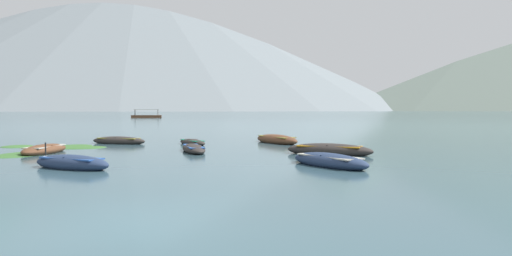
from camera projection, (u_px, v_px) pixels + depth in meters
ground_plane at (246, 111)px, 1506.80m from camera, size 6000.00×6000.00×0.00m
mountain_1 at (141, 38)px, 1362.89m from camera, size 1605.28×1605.28×446.01m
mountain_2 at (344, 65)px, 1716.70m from camera, size 1346.44×1346.44×349.32m
rowboat_0 at (276, 140)px, 29.06m from camera, size 3.28×4.65×0.70m
rowboat_1 at (45, 150)px, 22.17m from camera, size 1.50×3.71×0.57m
rowboat_2 at (192, 142)px, 27.79m from camera, size 2.40×3.09×0.43m
rowboat_3 at (72, 163)px, 16.38m from camera, size 3.60×2.52×0.64m
rowboat_4 at (194, 149)px, 22.97m from camera, size 2.04×4.07×0.48m
rowboat_5 at (329, 161)px, 17.07m from camera, size 3.17×3.97×0.63m
rowboat_6 at (329, 150)px, 21.49m from camera, size 4.39×2.95×0.68m
rowboat_7 at (119, 141)px, 28.40m from camera, size 3.94×2.23×0.59m
ferry_0 at (147, 116)px, 123.68m from camera, size 8.51×3.92×2.54m
mooring_buoy at (46, 160)px, 18.11m from camera, size 0.42×0.42×0.96m
weed_patch_0 at (76, 148)px, 25.46m from camera, size 3.52×2.31×0.14m
weed_patch_2 at (75, 146)px, 26.68m from camera, size 2.18×1.93×0.14m
weed_patch_3 at (24, 154)px, 21.55m from camera, size 2.78×3.85×0.14m
weed_patch_4 at (17, 147)px, 26.15m from camera, size 2.27×2.43×0.14m
weed_patch_5 at (326, 149)px, 24.48m from camera, size 2.85×2.89×0.14m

